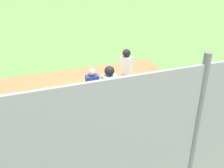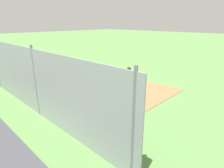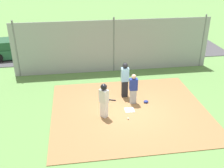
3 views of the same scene
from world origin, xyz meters
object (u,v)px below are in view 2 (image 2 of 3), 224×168
at_px(catcher, 100,79).
at_px(catcher_mask, 94,87).
at_px(runner, 129,78).
at_px(baseball, 120,86).
at_px(home_plate, 110,89).
at_px(baseball_bat, 107,96).
at_px(umpire, 94,79).

relative_size(catcher, catcher_mask, 6.37).
relative_size(runner, baseball, 21.97).
xyz_separation_m(runner, baseball, (-1.03, 0.38, -0.89)).
xyz_separation_m(home_plate, catcher_mask, (-0.95, -0.59, 0.05)).
bearing_deg(baseball_bat, baseball, 129.34).
bearing_deg(baseball_bat, catcher_mask, -175.70).
height_order(home_plate, baseball, baseball).
relative_size(home_plate, baseball_bat, 0.59).
distance_m(runner, catcher_mask, 2.54).
distance_m(home_plate, umpire, 1.69).
distance_m(umpire, baseball_bat, 1.31).
bearing_deg(runner, umpire, 15.46).
height_order(runner, baseball_bat, runner).
bearing_deg(umpire, runner, -35.37).
distance_m(umpire, catcher_mask, 1.53).
bearing_deg(catcher_mask, baseball_bat, -16.21).
relative_size(catcher_mask, baseball, 3.24).
height_order(runner, catcher_mask, runner).
bearing_deg(catcher_mask, umpire, -41.24).
relative_size(home_plate, umpire, 0.24).
relative_size(catcher, umpire, 0.83).
bearing_deg(catcher, umpire, -155.88).
height_order(home_plate, umpire, umpire).
distance_m(home_plate, runner, 1.58).
height_order(catcher, baseball_bat, catcher).
relative_size(home_plate, catcher, 0.29).
bearing_deg(catcher_mask, home_plate, 31.72).
bearing_deg(runner, catcher_mask, -15.28).
xyz_separation_m(catcher, baseball, (0.51, 1.40, -0.75)).
relative_size(umpire, baseball, 24.76).
xyz_separation_m(umpire, baseball, (0.24, 2.14, -0.94)).
xyz_separation_m(home_plate, baseball, (0.21, 0.74, 0.03)).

